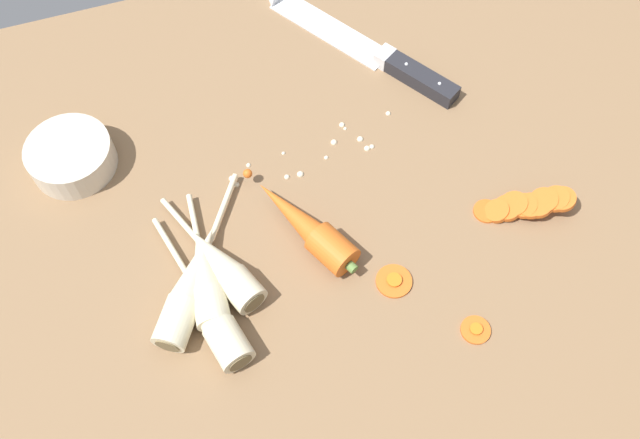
# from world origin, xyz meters

# --- Properties ---
(ground_plane) EXTENTS (1.20, 0.90, 0.04)m
(ground_plane) POSITION_xyz_m (0.00, 0.00, -0.02)
(ground_plane) COLOR brown
(chefs_knife) EXTENTS (0.21, 0.31, 0.04)m
(chefs_knife) POSITION_xyz_m (0.14, 0.25, 0.01)
(chefs_knife) COLOR silver
(chefs_knife) RESTS_ON ground_plane
(whole_carrot) EXTENTS (0.10, 0.18, 0.04)m
(whole_carrot) POSITION_xyz_m (-0.02, -0.03, 0.02)
(whole_carrot) COLOR #D6601E
(whole_carrot) RESTS_ON ground_plane
(parsnip_front) EXTENTS (0.15, 0.21, 0.04)m
(parsnip_front) POSITION_xyz_m (-0.17, -0.06, 0.02)
(parsnip_front) COLOR beige
(parsnip_front) RESTS_ON ground_plane
(parsnip_mid_left) EXTENTS (0.08, 0.22, 0.04)m
(parsnip_mid_left) POSITION_xyz_m (-0.16, -0.10, 0.02)
(parsnip_mid_left) COLOR beige
(parsnip_mid_left) RESTS_ON ground_plane
(parsnip_mid_right) EXTENTS (0.05, 0.18, 0.04)m
(parsnip_mid_right) POSITION_xyz_m (-0.15, -0.05, 0.02)
(parsnip_mid_right) COLOR beige
(parsnip_mid_right) RESTS_ON ground_plane
(parsnip_back) EXTENTS (0.09, 0.18, 0.04)m
(parsnip_back) POSITION_xyz_m (-0.13, -0.05, 0.02)
(parsnip_back) COLOR beige
(parsnip_back) RESTS_ON ground_plane
(carrot_slice_stack) EXTENTS (0.12, 0.06, 0.04)m
(carrot_slice_stack) POSITION_xyz_m (0.25, -0.08, 0.01)
(carrot_slice_stack) COLOR #D6601E
(carrot_slice_stack) RESTS_ON ground_plane
(carrot_slice_stray_near) EXTENTS (0.03, 0.03, 0.01)m
(carrot_slice_stray_near) POSITION_xyz_m (0.13, -0.21, 0.00)
(carrot_slice_stray_near) COLOR #D6601E
(carrot_slice_stray_near) RESTS_ON ground_plane
(carrot_slice_stray_mid) EXTENTS (0.04, 0.04, 0.01)m
(carrot_slice_stray_mid) POSITION_xyz_m (0.06, -0.12, 0.00)
(carrot_slice_stray_mid) COLOR #D6601E
(carrot_slice_stray_mid) RESTS_ON ground_plane
(prep_bowl) EXTENTS (0.11, 0.11, 0.04)m
(prep_bowl) POSITION_xyz_m (-0.28, 0.17, 0.02)
(prep_bowl) COLOR beige
(prep_bowl) RESTS_ON ground_plane
(mince_crumbs) EXTENTS (0.24, 0.07, 0.01)m
(mince_crumbs) POSITION_xyz_m (0.03, 0.08, 0.00)
(mince_crumbs) COLOR beige
(mince_crumbs) RESTS_ON ground_plane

